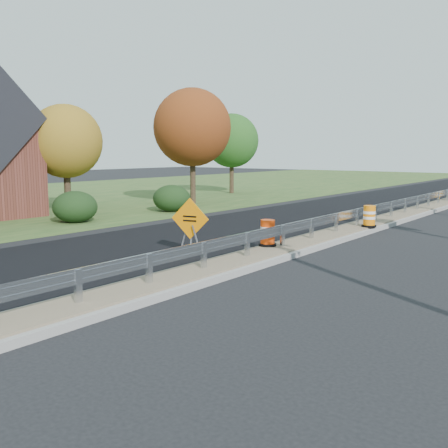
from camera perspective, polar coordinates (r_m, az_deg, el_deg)
The scene contains 13 objects.
ground at distance 16.76m, azimuth 6.67°, elevation -3.28°, with size 140.00×140.00×0.00m, color black.
grass_verge_near at distance 40.63m, azimuth -15.18°, elevation 3.27°, with size 30.00×120.00×0.03m, color #2E4E21.
milled_overlay at distance 27.49m, azimuth 9.89°, elevation 1.17°, with size 7.20×120.00×0.01m, color black.
median at distance 23.83m, azimuth 16.88°, elevation 0.11°, with size 1.60×55.00×0.23m.
guardrail at distance 24.68m, azimuth 17.80°, elevation 1.79°, with size 0.10×46.15×0.72m.
hedge_mid at distance 24.64m, azimuth -16.66°, elevation 1.90°, with size 2.09×2.09×1.52m, color black.
hedge_north at distance 28.13m, azimuth -6.00°, elevation 2.95°, with size 2.09×2.09×1.52m, color black.
tree_near_yellow at distance 28.53m, azimuth -17.67°, elevation 8.97°, with size 3.96×3.96×5.88m.
tree_near_red at distance 32.33m, azimuth -3.63°, elevation 10.94°, with size 4.95×4.95×7.35m.
tree_near_back at distance 40.37m, azimuth 0.89°, elevation 9.49°, with size 4.29×4.29×6.37m.
caution_sign at distance 16.36m, azimuth -3.88°, elevation -1.85°, with size 1.31×0.56×1.86m.
barrel_median_near at distance 16.63m, azimuth 5.01°, elevation -1.07°, with size 0.60×0.60×0.88m.
barrel_median_mid at distance 21.65m, azimuth 16.27°, elevation 0.82°, with size 0.61×0.61×0.89m.
Camera 1 is at (8.63, -13.98, 3.33)m, focal length 40.00 mm.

